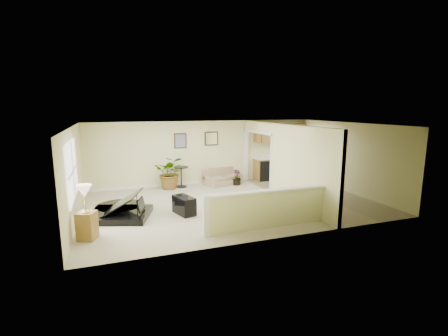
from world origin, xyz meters
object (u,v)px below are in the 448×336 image
object	(u,v)px
accent_table	(181,174)
small_plant	(237,178)
piano	(116,194)
lamp_stand	(86,217)
palm_plant	(170,173)
loveseat	(222,176)
piano_bench	(184,205)

from	to	relation	value
accent_table	small_plant	bearing A→B (deg)	-9.91
piano	lamp_stand	xyz separation A→B (m)	(-0.70, -1.49, -0.09)
palm_plant	lamp_stand	world-z (taller)	lamp_stand
palm_plant	piano	bearing A→B (deg)	-127.20
piano	loveseat	size ratio (longest dim) A/B	1.35
piano	palm_plant	xyz separation A→B (m)	(2.00, 2.63, -0.04)
accent_table	palm_plant	bearing A→B (deg)	-168.21
small_plant	lamp_stand	xyz separation A→B (m)	(-5.27, -3.84, 0.29)
lamp_stand	loveseat	bearing A→B (deg)	41.10
lamp_stand	accent_table	bearing A→B (deg)	53.38
piano	loveseat	bearing A→B (deg)	51.71
piano	loveseat	xyz separation A→B (m)	(4.09, 2.69, -0.33)
small_plant	piano_bench	bearing A→B (deg)	-134.44
lamp_stand	piano_bench	bearing A→B (deg)	22.32
accent_table	lamp_stand	distance (m)	5.25
palm_plant	small_plant	size ratio (longest dim) A/B	2.21
piano	palm_plant	size ratio (longest dim) A/B	1.67
piano_bench	lamp_stand	bearing A→B (deg)	-157.68
accent_table	small_plant	xyz separation A→B (m)	(2.14, -0.37, -0.25)
piano	lamp_stand	size ratio (longest dim) A/B	1.73
accent_table	piano_bench	bearing A→B (deg)	-100.89
loveseat	accent_table	bearing A→B (deg)	161.57
piano	piano_bench	world-z (taller)	piano
loveseat	accent_table	size ratio (longest dim) A/B	2.10
loveseat	palm_plant	world-z (taller)	palm_plant
palm_plant	loveseat	bearing A→B (deg)	1.62
piano_bench	loveseat	bearing A→B (deg)	54.16
piano_bench	loveseat	size ratio (longest dim) A/B	0.46
loveseat	small_plant	distance (m)	0.59
loveseat	accent_table	world-z (taller)	loveseat
accent_table	small_plant	distance (m)	2.18
piano_bench	palm_plant	world-z (taller)	palm_plant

